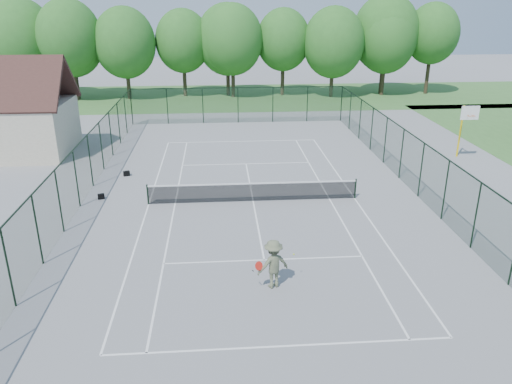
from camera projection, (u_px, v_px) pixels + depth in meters
The scene contains 11 objects.
ground at pixel (253, 201), 26.50m from camera, with size 140.00×140.00×0.00m, color gray.
grass_far at pixel (233, 97), 54.36m from camera, with size 80.00×16.00×0.01m, color #467B38.
court_lines at pixel (253, 201), 26.50m from camera, with size 11.05×23.85×0.01m.
tennis_net at pixel (253, 191), 26.29m from camera, with size 11.08×0.08×1.10m.
fence_enclosure at pixel (253, 173), 25.93m from camera, with size 18.05×36.05×3.02m.
utility_building at pixel (5, 109), 33.50m from camera, with size 8.60×6.27×6.63m.
tree_line_far at pixel (232, 40), 52.18m from camera, with size 39.40×6.40×9.70m.
basketball_goal at pixel (466, 121), 32.57m from camera, with size 1.20×1.43×3.65m.
sports_bag_a at pixel (101, 196), 26.75m from camera, with size 0.35×0.21×0.28m, color black.
sports_bag_b at pixel (127, 173), 30.22m from camera, with size 0.38×0.23×0.29m, color black.
tennis_player at pixel (273, 264), 18.34m from camera, with size 1.72×1.09×1.90m.
Camera 1 is at (-1.74, -24.45, 10.09)m, focal length 35.00 mm.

